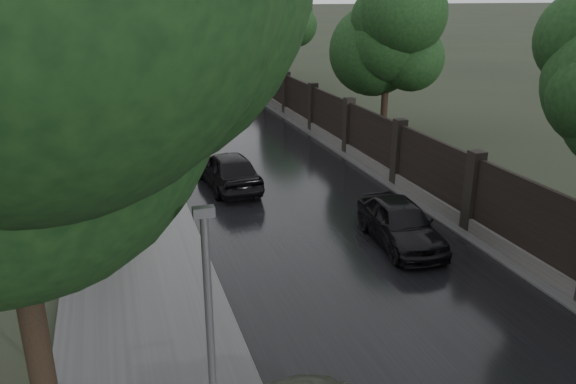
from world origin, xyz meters
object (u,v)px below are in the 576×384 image
(tree_right_b, at_px, (388,44))
(tree_right_c, at_px, (283,26))
(tree_left_far, at_px, (70,34))
(car_right_near, at_px, (400,223))
(hatchback_left, at_px, (228,170))
(traffic_light, at_px, (150,97))

(tree_right_b, distance_m, tree_right_c, 18.00)
(tree_left_far, bearing_deg, tree_right_b, -27.30)
(tree_right_b, xyz_separation_m, car_right_near, (-5.62, -12.25, -4.24))
(tree_right_b, distance_m, hatchback_left, 11.74)
(tree_right_b, distance_m, traffic_light, 12.44)
(tree_right_b, height_order, traffic_light, tree_right_b)
(tree_left_far, relative_size, tree_right_c, 1.05)
(hatchback_left, distance_m, car_right_near, 7.92)
(tree_left_far, distance_m, traffic_light, 6.84)
(car_right_near, bearing_deg, traffic_light, 116.15)
(tree_right_c, bearing_deg, traffic_light, -128.18)
(tree_right_b, relative_size, tree_right_c, 1.00)
(car_right_near, bearing_deg, tree_right_c, 83.56)
(tree_right_c, relative_size, traffic_light, 1.75)
(traffic_light, bearing_deg, hatchback_left, -75.04)
(tree_left_far, bearing_deg, tree_right_c, 32.83)
(hatchback_left, relative_size, car_right_near, 1.08)
(tree_right_b, height_order, car_right_near, tree_right_b)
(traffic_light, xyz_separation_m, hatchback_left, (2.24, -8.38, -1.63))
(tree_right_b, xyz_separation_m, traffic_light, (-11.80, 2.99, -2.55))
(tree_left_far, relative_size, hatchback_left, 1.65)
(tree_right_c, relative_size, car_right_near, 1.69)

